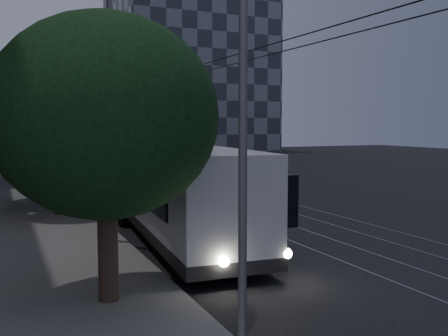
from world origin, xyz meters
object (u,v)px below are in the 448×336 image
car_white_a (82,180)px  car_white_d (55,161)px  streetlamp_near (123,50)px  streetlamp_far (60,93)px  pickup_silver (131,189)px  car_white_c (57,161)px  car_white_b (69,172)px  trolleybus (173,188)px

car_white_a → car_white_d: size_ratio=0.88×
streetlamp_near → streetlamp_far: (0.20, 20.07, -0.23)m
pickup_silver → streetlamp_near: (-2.29, -8.59, 5.72)m
car_white_c → car_white_d: (-0.09, 0.68, -0.04)m
car_white_a → car_white_c: (0.02, 14.63, 0.13)m
pickup_silver → car_white_b: 11.64m
car_white_c → streetlamp_near: size_ratio=0.44×
streetlamp_near → pickup_silver: bearing=75.1°
trolleybus → pickup_silver: trolleybus is taller
car_white_b → streetlamp_far: (-0.48, -0.05, 5.52)m
pickup_silver → car_white_b: size_ratio=1.10×
car_white_b → streetlamp_far: streetlamp_far is taller
trolleybus → streetlamp_far: size_ratio=1.24×
streetlamp_near → trolleybus: bearing=15.0°
trolleybus → streetlamp_far: bearing=99.1°
car_white_a → streetlamp_far: size_ratio=0.37×
streetlamp_far → car_white_c: bearing=86.5°
trolleybus → streetlamp_far: (-1.64, 19.57, 4.46)m
trolleybus → car_white_c: size_ratio=2.69×
car_white_c → streetlamp_near: streetlamp_near is taller
pickup_silver → car_white_a: pickup_silver is taller
car_white_a → streetlamp_near: bearing=-109.7°
car_white_c → trolleybus: bearing=-93.2°
car_white_c → car_white_d: size_ratio=1.09×
car_white_d → streetlamp_far: bearing=-69.8°
pickup_silver → streetlamp_near: size_ratio=0.48×
car_white_b → car_white_d: bearing=90.5°
car_white_a → car_white_b: 5.34m
car_white_c → streetlamp_near: 29.97m
car_white_a → car_white_b: (-0.07, 5.34, 0.03)m
streetlamp_far → streetlamp_near: bearing=-90.6°
streetlamp_near → streetlamp_far: bearing=89.4°
car_white_d → car_white_a: bearing=-66.8°
car_white_b → streetlamp_near: 20.94m
car_white_d → streetlamp_far: streetlamp_far is taller
pickup_silver → car_white_a: (-1.53, 6.19, -0.07)m
car_white_d → streetlamp_far: 11.43m
car_white_a → streetlamp_near: (-0.75, -14.78, 5.79)m
trolleybus → streetlamp_near: streetlamp_near is taller
car_white_a → streetlamp_far: 7.69m
car_white_a → car_white_c: 14.63m
car_white_a → car_white_c: car_white_c is taller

